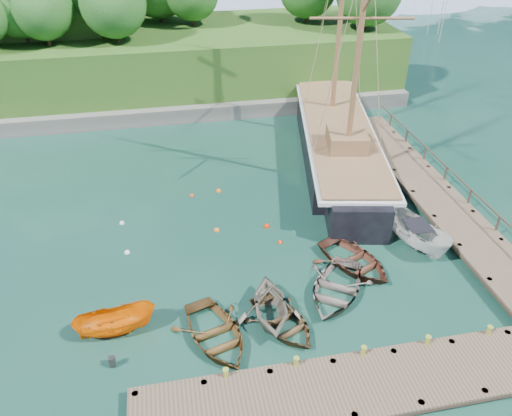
{
  "coord_description": "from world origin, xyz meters",
  "views": [
    {
      "loc": [
        -5.37,
        -18.42,
        17.84
      ],
      "look_at": [
        -0.74,
        4.96,
        2.0
      ],
      "focal_mm": 35.0,
      "sensor_mm": 36.0,
      "label": 1
    }
  ],
  "objects_px": {
    "rowboat_2": "(283,326)",
    "rowboat_4": "(354,266)",
    "cabin_boat_white": "(414,245)",
    "rowboat_0": "(216,340)",
    "rowboat_1": "(270,318)",
    "motorboat_orange": "(117,332)",
    "rowboat_3": "(335,294)",
    "schooner": "(337,145)"
  },
  "relations": [
    {
      "from": "rowboat_2",
      "to": "rowboat_4",
      "type": "distance_m",
      "value": 6.05
    },
    {
      "from": "rowboat_2",
      "to": "cabin_boat_white",
      "type": "distance_m",
      "value": 10.13
    },
    {
      "from": "rowboat_0",
      "to": "rowboat_1",
      "type": "height_order",
      "value": "rowboat_1"
    },
    {
      "from": "rowboat_2",
      "to": "cabin_boat_white",
      "type": "xyz_separation_m",
      "value": [
        9.0,
        4.65,
        0.0
      ]
    },
    {
      "from": "rowboat_2",
      "to": "motorboat_orange",
      "type": "relative_size",
      "value": 1.07
    },
    {
      "from": "motorboat_orange",
      "to": "cabin_boat_white",
      "type": "relative_size",
      "value": 0.78
    },
    {
      "from": "rowboat_3",
      "to": "motorboat_orange",
      "type": "height_order",
      "value": "motorboat_orange"
    },
    {
      "from": "rowboat_4",
      "to": "schooner",
      "type": "bearing_deg",
      "value": 49.45
    },
    {
      "from": "rowboat_1",
      "to": "motorboat_orange",
      "type": "height_order",
      "value": "rowboat_1"
    },
    {
      "from": "rowboat_2",
      "to": "motorboat_orange",
      "type": "bearing_deg",
      "value": 148.47
    },
    {
      "from": "motorboat_orange",
      "to": "rowboat_3",
      "type": "bearing_deg",
      "value": -91.86
    },
    {
      "from": "cabin_boat_white",
      "to": "rowboat_4",
      "type": "bearing_deg",
      "value": 177.86
    },
    {
      "from": "rowboat_4",
      "to": "cabin_boat_white",
      "type": "xyz_separation_m",
      "value": [
        4.1,
        1.11,
        0.0
      ]
    },
    {
      "from": "rowboat_3",
      "to": "motorboat_orange",
      "type": "bearing_deg",
      "value": -143.15
    },
    {
      "from": "rowboat_4",
      "to": "cabin_boat_white",
      "type": "height_order",
      "value": "cabin_boat_white"
    },
    {
      "from": "rowboat_2",
      "to": "rowboat_4",
      "type": "height_order",
      "value": "rowboat_4"
    },
    {
      "from": "rowboat_1",
      "to": "rowboat_4",
      "type": "bearing_deg",
      "value": 33.12
    },
    {
      "from": "schooner",
      "to": "rowboat_0",
      "type": "bearing_deg",
      "value": -113.78
    },
    {
      "from": "rowboat_0",
      "to": "rowboat_4",
      "type": "distance_m",
      "value": 8.95
    },
    {
      "from": "rowboat_3",
      "to": "rowboat_0",
      "type": "bearing_deg",
      "value": -129.48
    },
    {
      "from": "rowboat_1",
      "to": "rowboat_4",
      "type": "height_order",
      "value": "rowboat_1"
    },
    {
      "from": "schooner",
      "to": "rowboat_2",
      "type": "bearing_deg",
      "value": -105.6
    },
    {
      "from": "cabin_boat_white",
      "to": "schooner",
      "type": "xyz_separation_m",
      "value": [
        -0.98,
        11.07,
        1.12
      ]
    },
    {
      "from": "rowboat_0",
      "to": "rowboat_3",
      "type": "distance_m",
      "value": 6.62
    },
    {
      "from": "rowboat_0",
      "to": "rowboat_1",
      "type": "relative_size",
      "value": 1.15
    },
    {
      "from": "cabin_boat_white",
      "to": "rowboat_0",
      "type": "bearing_deg",
      "value": -175.58
    },
    {
      "from": "rowboat_3",
      "to": "cabin_boat_white",
      "type": "relative_size",
      "value": 1.0
    },
    {
      "from": "rowboat_0",
      "to": "rowboat_3",
      "type": "bearing_deg",
      "value": -0.82
    },
    {
      "from": "rowboat_4",
      "to": "schooner",
      "type": "relative_size",
      "value": 0.17
    },
    {
      "from": "rowboat_2",
      "to": "rowboat_3",
      "type": "relative_size",
      "value": 0.83
    },
    {
      "from": "motorboat_orange",
      "to": "rowboat_1",
      "type": "bearing_deg",
      "value": -98.5
    },
    {
      "from": "rowboat_1",
      "to": "rowboat_3",
      "type": "xyz_separation_m",
      "value": [
        3.62,
        0.99,
        0.0
      ]
    },
    {
      "from": "rowboat_0",
      "to": "rowboat_1",
      "type": "xyz_separation_m",
      "value": [
        2.74,
        0.84,
        0.0
      ]
    },
    {
      "from": "rowboat_2",
      "to": "schooner",
      "type": "bearing_deg",
      "value": 40.09
    },
    {
      "from": "rowboat_3",
      "to": "rowboat_4",
      "type": "height_order",
      "value": "rowboat_3"
    },
    {
      "from": "rowboat_4",
      "to": "motorboat_orange",
      "type": "height_order",
      "value": "motorboat_orange"
    },
    {
      "from": "rowboat_2",
      "to": "rowboat_1",
      "type": "bearing_deg",
      "value": 104.49
    },
    {
      "from": "rowboat_0",
      "to": "rowboat_2",
      "type": "bearing_deg",
      "value": -13.1
    },
    {
      "from": "rowboat_2",
      "to": "motorboat_orange",
      "type": "height_order",
      "value": "motorboat_orange"
    },
    {
      "from": "rowboat_0",
      "to": "schooner",
      "type": "distance_m",
      "value": 19.52
    },
    {
      "from": "motorboat_orange",
      "to": "rowboat_2",
      "type": "bearing_deg",
      "value": -102.85
    },
    {
      "from": "rowboat_0",
      "to": "rowboat_2",
      "type": "distance_m",
      "value": 3.23
    }
  ]
}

